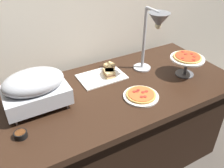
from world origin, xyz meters
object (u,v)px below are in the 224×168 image
object	(u,v)px
chafing_dish	(35,88)
pizza_plate_center	(187,60)
pizza_plate_front	(141,95)
heat_lamp	(155,27)
sauce_cup_near	(21,134)
sandwich_platter	(105,74)

from	to	relation	value
chafing_dish	pizza_plate_center	distance (m)	1.12
chafing_dish	pizza_plate_front	world-z (taller)	chafing_dish
chafing_dish	pizza_plate_front	size ratio (longest dim) A/B	1.62
heat_lamp	pizza_plate_center	distance (m)	0.37
heat_lamp	pizza_plate_center	bearing A→B (deg)	-28.06
heat_lamp	sauce_cup_near	world-z (taller)	heat_lamp
pizza_plate_center	heat_lamp	bearing A→B (deg)	151.94
pizza_plate_center	sauce_cup_near	distance (m)	1.27
chafing_dish	pizza_plate_center	size ratio (longest dim) A/B	1.54
sauce_cup_near	chafing_dish	bearing A→B (deg)	54.80
heat_lamp	sandwich_platter	size ratio (longest dim) A/B	1.44
pizza_plate_center	sandwich_platter	distance (m)	0.63
heat_lamp	pizza_plate_front	bearing A→B (deg)	-139.04
heat_lamp	sandwich_platter	world-z (taller)	heat_lamp
chafing_dish	pizza_plate_center	world-z (taller)	chafing_dish
heat_lamp	pizza_plate_front	size ratio (longest dim) A/B	2.08
pizza_plate_center	sandwich_platter	size ratio (longest dim) A/B	0.73
pizza_plate_front	heat_lamp	bearing A→B (deg)	40.96
pizza_plate_front	pizza_plate_center	bearing A→B (deg)	9.49
pizza_plate_front	sauce_cup_near	bearing A→B (deg)	178.74
chafing_dish	pizza_plate_front	xyz separation A→B (m)	(0.64, -0.24, -0.13)
pizza_plate_front	sandwich_platter	size ratio (longest dim) A/B	0.70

